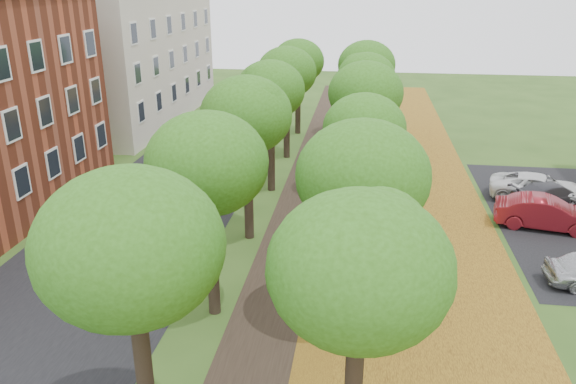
% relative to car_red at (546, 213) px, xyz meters
% --- Properties ---
extents(street_asphalt, '(8.00, 70.00, 0.01)m').
position_rel_car_red_xyz_m(street_asphalt, '(-18.50, 0.21, -0.73)').
color(street_asphalt, black).
rests_on(street_asphalt, ground).
extents(footpath, '(3.20, 70.00, 0.01)m').
position_rel_car_red_xyz_m(footpath, '(-11.00, 0.21, -0.73)').
color(footpath, black).
rests_on(footpath, ground).
extents(leaf_verge, '(7.50, 70.00, 0.01)m').
position_rel_car_red_xyz_m(leaf_verge, '(-6.00, 0.21, -0.73)').
color(leaf_verge, '#A6771E').
rests_on(leaf_verge, ground).
extents(tree_row_west, '(3.70, 33.70, 6.70)m').
position_rel_car_red_xyz_m(tree_row_west, '(-13.20, 0.21, 4.35)').
color(tree_row_west, black).
rests_on(tree_row_west, ground).
extents(tree_row_east, '(3.70, 33.70, 6.70)m').
position_rel_car_red_xyz_m(tree_row_east, '(-8.40, 0.21, 4.35)').
color(tree_row_east, black).
rests_on(tree_row_east, ground).
extents(building_cream, '(10.30, 20.30, 10.40)m').
position_rel_car_red_xyz_m(building_cream, '(-28.00, 18.21, 4.48)').
color(building_cream, beige).
rests_on(building_cream, ground).
extents(car_red, '(4.66, 2.36, 1.47)m').
position_rel_car_red_xyz_m(car_red, '(0.00, 0.00, 0.00)').
color(car_red, maroon).
rests_on(car_red, ground).
extents(car_grey, '(4.69, 3.41, 1.26)m').
position_rel_car_red_xyz_m(car_grey, '(1.06, 2.68, -0.10)').
color(car_grey, '#39383E').
rests_on(car_grey, ground).
extents(car_white, '(5.28, 3.36, 1.36)m').
position_rel_car_red_xyz_m(car_white, '(0.67, 3.49, -0.06)').
color(car_white, silver).
rests_on(car_white, ground).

